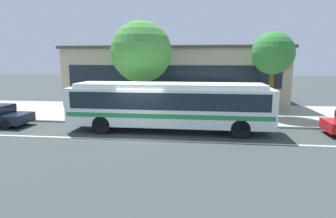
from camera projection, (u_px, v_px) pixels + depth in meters
ground_plane at (140, 136)px, 15.12m from camera, size 120.00×120.00×0.00m
sidewalk_slab at (158, 112)px, 21.47m from camera, size 60.00×8.00×0.12m
lane_stripe_center at (137, 140)px, 14.34m from camera, size 56.00×0.16×0.01m
transit_bus at (169, 104)px, 15.81m from camera, size 11.24×2.53×2.72m
pedestrian_waiting_near_sign at (168, 105)px, 18.14m from camera, size 0.41×0.41×1.76m
bus_stop_sign at (250, 100)px, 16.91m from camera, size 0.15×0.44×2.36m
street_tree_near_stop at (141, 52)px, 19.41m from camera, size 4.19×4.19×6.51m
street_tree_mid_block at (273, 54)px, 19.10m from camera, size 2.87×2.87×5.75m
station_building at (176, 75)px, 26.26m from camera, size 18.89×8.13×5.11m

